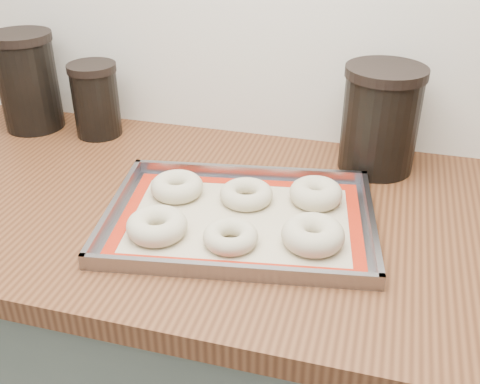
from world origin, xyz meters
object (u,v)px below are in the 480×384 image
(bagel_front_right, at_px, (313,235))
(bagel_back_right, at_px, (316,193))
(baking_tray, at_px, (240,218))
(bagel_back_left, at_px, (177,187))
(canister_mid, at_px, (96,100))
(bagel_back_mid, at_px, (246,194))
(bagel_front_left, at_px, (157,226))
(canister_right, at_px, (380,119))
(bagel_front_mid, at_px, (231,237))
(canister_left, at_px, (28,81))

(bagel_front_right, xyz_separation_m, bagel_back_right, (-0.02, 0.14, -0.00))
(baking_tray, distance_m, bagel_back_left, 0.15)
(bagel_front_right, xyz_separation_m, canister_mid, (-0.55, 0.32, 0.06))
(bagel_back_mid, bearing_deg, canister_mid, 152.40)
(bagel_front_left, xyz_separation_m, bagel_back_right, (0.24, 0.18, 0.00))
(bagel_front_left, relative_size, bagel_front_right, 0.99)
(bagel_back_mid, distance_m, canister_right, 0.32)
(bagel_front_right, relative_size, canister_mid, 0.62)
(bagel_front_mid, xyz_separation_m, bagel_back_right, (0.11, 0.17, 0.00))
(bagel_front_right, relative_size, canister_right, 0.48)
(baking_tray, xyz_separation_m, canister_mid, (-0.42, 0.28, 0.08))
(bagel_front_mid, relative_size, canister_right, 0.42)
(baking_tray, distance_m, bagel_back_right, 0.15)
(canister_mid, xyz_separation_m, canister_right, (0.63, -0.00, 0.02))
(bagel_front_mid, height_order, canister_right, canister_right)
(bagel_back_right, height_order, canister_left, canister_left)
(bagel_front_mid, height_order, canister_mid, canister_mid)
(bagel_front_right, relative_size, bagel_back_mid, 1.06)
(canister_left, bearing_deg, bagel_front_right, -23.85)
(canister_left, bearing_deg, bagel_back_left, -26.57)
(baking_tray, height_order, bagel_back_mid, bagel_back_mid)
(baking_tray, xyz_separation_m, bagel_back_mid, (-0.01, 0.06, 0.01))
(bagel_front_left, relative_size, canister_mid, 0.61)
(bagel_front_mid, bearing_deg, bagel_front_right, 14.80)
(bagel_front_mid, bearing_deg, bagel_front_left, -176.99)
(canister_right, bearing_deg, bagel_front_mid, -120.42)
(bagel_front_left, distance_m, bagel_back_right, 0.30)
(bagel_front_left, xyz_separation_m, canister_left, (-0.46, 0.36, 0.09))
(baking_tray, relative_size, canister_mid, 3.04)
(bagel_front_mid, height_order, canister_left, canister_left)
(baking_tray, distance_m, bagel_front_right, 0.14)
(bagel_back_mid, bearing_deg, bagel_front_mid, -85.70)
(bagel_back_left, relative_size, canister_mid, 0.59)
(bagel_front_left, xyz_separation_m, bagel_back_left, (-0.02, 0.13, -0.00))
(bagel_front_mid, height_order, bagel_back_mid, same)
(canister_left, xyz_separation_m, canister_right, (0.80, 0.00, -0.01))
(bagel_front_right, bearing_deg, canister_right, 76.16)
(canister_left, xyz_separation_m, canister_mid, (0.17, 0.00, -0.03))
(bagel_front_left, xyz_separation_m, canister_mid, (-0.30, 0.36, 0.06))
(bagel_front_right, height_order, bagel_back_left, bagel_front_right)
(canister_right, bearing_deg, bagel_front_left, -132.78)
(bagel_back_left, bearing_deg, bagel_front_right, -19.09)
(bagel_front_right, height_order, bagel_back_mid, bagel_front_right)
(bagel_back_right, bearing_deg, bagel_front_left, -143.57)
(canister_left, relative_size, canister_mid, 1.34)
(baking_tray, relative_size, bagel_front_left, 4.97)
(baking_tray, height_order, bagel_back_left, bagel_back_left)
(bagel_back_mid, height_order, canister_left, canister_left)
(bagel_back_right, bearing_deg, baking_tray, -141.87)
(baking_tray, distance_m, bagel_front_mid, 0.08)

